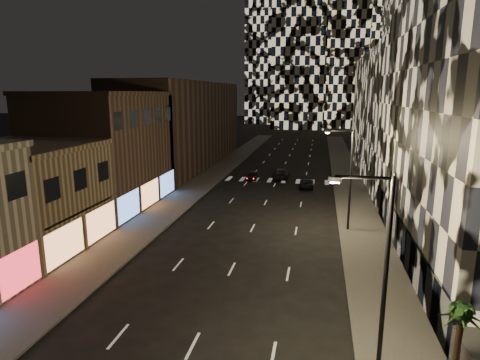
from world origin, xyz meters
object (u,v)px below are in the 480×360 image
at_px(streetlight_far, 348,173).
at_px(car_dark_oncoming, 281,174).
at_px(palm_tree, 461,321).
at_px(car_dark_midlane, 252,176).
at_px(streetlight_near, 380,268).
at_px(car_dark_rightlane, 306,184).

xyz_separation_m(streetlight_far, car_dark_oncoming, (-7.85, 21.30, -4.60)).
xyz_separation_m(car_dark_oncoming, palm_tree, (11.00, -41.52, 2.73)).
xyz_separation_m(streetlight_far, car_dark_midlane, (-11.85, 19.82, -4.74)).
distance_m(streetlight_near, palm_tree, 3.67).
bearing_deg(car_dark_midlane, streetlight_near, -75.83).
distance_m(streetlight_far, palm_tree, 20.55).
height_order(car_dark_midlane, palm_tree, palm_tree).
bearing_deg(car_dark_midlane, palm_tree, -71.87).
distance_m(streetlight_far, car_dark_oncoming, 23.16).
bearing_deg(streetlight_far, streetlight_near, -90.00).
relative_size(car_dark_oncoming, car_dark_rightlane, 1.32).
height_order(car_dark_rightlane, palm_tree, palm_tree).
bearing_deg(streetlight_far, car_dark_oncoming, 110.24).
height_order(streetlight_near, car_dark_oncoming, streetlight_near).
relative_size(car_dark_midlane, car_dark_oncoming, 0.69).
bearing_deg(car_dark_midlane, car_dark_rightlane, -28.38).
height_order(streetlight_near, palm_tree, streetlight_near).
xyz_separation_m(streetlight_far, palm_tree, (3.15, -20.22, -1.87)).
height_order(streetlight_near, car_dark_rightlane, streetlight_near).
bearing_deg(streetlight_near, car_dark_oncoming, 100.77).
bearing_deg(palm_tree, car_dark_rightlane, 101.25).
distance_m(streetlight_far, car_dark_midlane, 23.58).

